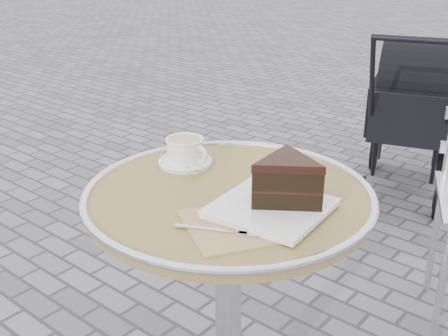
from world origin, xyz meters
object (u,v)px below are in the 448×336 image
Objects in this scene: cake_plate_set at (282,187)px; baby_stroller at (411,116)px; cafe_table at (228,250)px; cappuccino_set at (185,153)px.

cake_plate_set is 0.39× the size of baby_stroller.
cake_plate_set is at bearing 0.12° from cafe_table.
cake_plate_set is (0.16, 0.00, 0.22)m from cafe_table.
baby_stroller reaches higher than cafe_table.
baby_stroller is at bearing 98.60° from cafe_table.
cake_plate_set is at bearing -95.66° from baby_stroller.
baby_stroller is at bearing 90.66° from cappuccino_set.
baby_stroller is (-0.44, 1.89, -0.38)m from cake_plate_set.
cafe_table is 0.29m from cappuccino_set.
cafe_table is 0.77× the size of baby_stroller.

